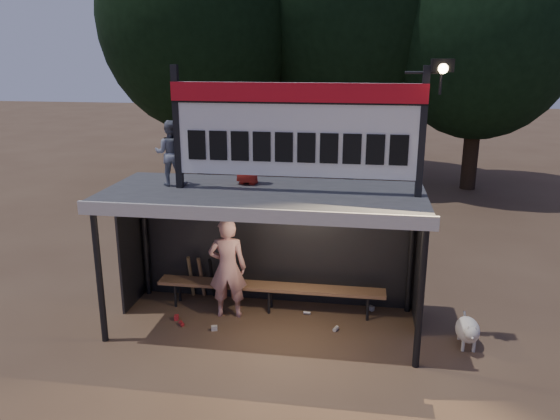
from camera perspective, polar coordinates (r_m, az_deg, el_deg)
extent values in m
plane|color=#4F3827|center=(9.35, -1.63, -11.89)|extent=(80.00, 80.00, 0.00)
imported|color=silver|center=(9.33, -5.50, -6.05)|extent=(0.69, 0.50, 1.76)
imported|color=gray|center=(8.95, -11.36, 5.85)|extent=(0.56, 0.46, 1.05)
imported|color=#B0241B|center=(8.86, -3.41, 5.90)|extent=(0.55, 0.42, 1.00)
cube|color=#3A3A3D|center=(8.53, -1.75, 1.65)|extent=(5.00, 2.00, 0.12)
cube|color=silver|center=(7.57, -3.16, -0.55)|extent=(5.10, 0.06, 0.20)
cylinder|color=black|center=(8.85, -18.37, -6.57)|extent=(0.10, 0.10, 2.20)
cylinder|color=black|center=(7.97, 14.49, -8.79)|extent=(0.10, 0.10, 2.20)
cylinder|color=black|center=(10.37, -13.92, -2.88)|extent=(0.10, 0.10, 2.20)
cylinder|color=black|center=(9.63, 13.56, -4.33)|extent=(0.10, 0.10, 2.20)
cube|color=black|center=(9.81, -0.61, -3.48)|extent=(5.00, 0.04, 2.20)
cube|color=black|center=(10.06, -15.31, -3.56)|extent=(0.04, 1.00, 2.20)
cube|color=black|center=(9.27, 14.35, -5.20)|extent=(0.04, 1.00, 2.20)
cylinder|color=black|center=(9.51, -0.63, 2.49)|extent=(5.00, 0.06, 0.06)
cube|color=black|center=(8.68, -10.69, 8.43)|extent=(0.10, 0.10, 1.90)
cube|color=black|center=(8.23, 14.65, 7.79)|extent=(0.10, 0.10, 1.90)
cube|color=white|center=(8.25, 1.64, 8.32)|extent=(3.80, 0.08, 1.40)
cube|color=red|center=(8.15, 1.63, 12.18)|extent=(3.80, 0.04, 0.28)
cube|color=black|center=(8.16, 1.62, 11.12)|extent=(3.80, 0.02, 0.03)
cube|color=black|center=(8.57, -8.68, 6.74)|extent=(0.27, 0.03, 0.45)
cube|color=black|center=(8.48, -6.47, 6.72)|extent=(0.27, 0.03, 0.45)
cube|color=black|center=(8.39, -4.22, 6.68)|extent=(0.27, 0.03, 0.45)
cube|color=black|center=(8.32, -1.92, 6.64)|extent=(0.27, 0.03, 0.45)
cube|color=black|center=(8.27, 0.41, 6.58)|extent=(0.27, 0.03, 0.45)
cube|color=black|center=(8.22, 2.77, 6.51)|extent=(0.27, 0.03, 0.45)
cube|color=black|center=(8.19, 5.15, 6.43)|extent=(0.27, 0.03, 0.45)
cube|color=black|center=(8.18, 7.54, 6.34)|extent=(0.27, 0.03, 0.45)
cube|color=black|center=(8.18, 9.93, 6.24)|extent=(0.27, 0.03, 0.45)
cube|color=black|center=(8.19, 12.32, 6.13)|extent=(0.27, 0.03, 0.45)
cylinder|color=black|center=(8.15, 14.72, 13.72)|extent=(0.50, 0.04, 0.04)
cylinder|color=black|center=(8.19, 16.42, 12.55)|extent=(0.04, 0.04, 0.30)
cube|color=black|center=(8.13, 16.61, 14.28)|extent=(0.30, 0.22, 0.18)
sphere|color=#FFD88C|center=(8.04, 16.67, 13.98)|extent=(0.14, 0.14, 0.14)
cube|color=#896041|center=(9.64, -1.05, -8.01)|extent=(4.00, 0.35, 0.06)
cylinder|color=black|center=(10.04, -10.88, -8.71)|extent=(0.05, 0.05, 0.45)
cylinder|color=black|center=(10.24, -10.43, -8.16)|extent=(0.05, 0.05, 0.45)
cylinder|color=black|center=(9.62, -1.16, -9.53)|extent=(0.05, 0.05, 0.45)
cylinder|color=black|center=(9.84, -0.92, -8.93)|extent=(0.05, 0.05, 0.45)
cylinder|color=black|center=(9.50, 9.14, -10.10)|extent=(0.05, 0.05, 0.45)
cylinder|color=black|center=(9.72, 9.15, -9.48)|extent=(0.05, 0.05, 0.45)
cylinder|color=#302215|center=(19.11, -8.09, 8.36)|extent=(0.50, 0.50, 3.74)
ellipsoid|color=black|center=(18.98, -8.54, 19.36)|extent=(6.46, 6.46, 7.48)
cylinder|color=#301E15|center=(19.75, 7.40, 9.27)|extent=(0.50, 0.50, 4.18)
cylinder|color=#2E1F14|center=(19.11, 19.44, 7.28)|extent=(0.50, 0.50, 3.52)
ellipsoid|color=black|center=(18.95, 20.44, 17.59)|extent=(6.08, 6.08, 7.04)
ellipsoid|color=white|center=(9.10, 19.00, -11.74)|extent=(0.36, 0.58, 0.36)
sphere|color=beige|center=(8.82, 19.35, -12.06)|extent=(0.22, 0.22, 0.22)
cone|color=beige|center=(8.74, 19.46, -12.48)|extent=(0.10, 0.10, 0.10)
cone|color=beige|center=(8.75, 19.11, -11.54)|extent=(0.06, 0.06, 0.07)
cone|color=beige|center=(8.77, 19.77, -11.54)|extent=(0.06, 0.06, 0.07)
cylinder|color=beige|center=(9.02, 18.57, -13.28)|extent=(0.05, 0.05, 0.18)
cylinder|color=beige|center=(9.05, 19.60, -13.28)|extent=(0.05, 0.05, 0.18)
cylinder|color=beige|center=(9.33, 18.22, -12.21)|extent=(0.05, 0.05, 0.18)
cylinder|color=silver|center=(9.36, 19.21, -12.21)|extent=(0.05, 0.05, 0.18)
cylinder|color=beige|center=(9.34, 18.73, -10.51)|extent=(0.04, 0.16, 0.14)
cylinder|color=olive|center=(10.24, -9.29, -6.86)|extent=(0.07, 0.27, 0.84)
cylinder|color=olive|center=(10.18, -8.22, -6.95)|extent=(0.08, 0.30, 0.83)
cylinder|color=black|center=(10.13, -7.13, -7.04)|extent=(0.08, 0.33, 0.83)
cube|color=red|center=(9.65, -10.77, -10.99)|extent=(0.09, 0.11, 0.08)
cylinder|color=#A3A3A8|center=(9.67, 2.85, -10.68)|extent=(0.13, 0.08, 0.07)
cube|color=beige|center=(9.22, -6.88, -12.15)|extent=(0.12, 0.09, 0.08)
cylinder|color=#A81C1F|center=(9.45, -10.25, -11.59)|extent=(0.13, 0.14, 0.07)
cube|color=#ABAAAF|center=(9.93, 9.49, -10.09)|extent=(0.12, 0.12, 0.08)
cylinder|color=beige|center=(9.20, 5.85, -12.24)|extent=(0.10, 0.14, 0.07)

